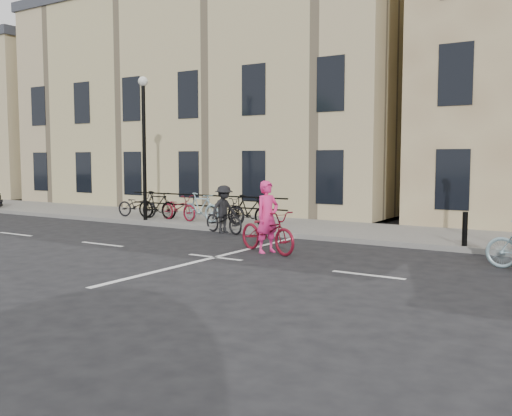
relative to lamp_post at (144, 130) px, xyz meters
The scene contains 9 objects.
ground 8.59m from the lamp_post, 34.09° to the right, with size 120.00×120.00×0.00m, color black.
sidewalk 4.52m from the lamp_post, 32.62° to the left, with size 46.00×4.00×0.15m, color slate.
building_west 9.11m from the lamp_post, 106.21° to the left, with size 20.00×10.00×10.00m, color tan.
building_far 21.34m from the lamp_post, 156.20° to the left, with size 12.00×10.00×9.00m, color tan.
lamp_post is the anchor object (origin of this frame).
bollard_east 11.86m from the lamp_post, ahead, with size 0.14×0.14×0.90m, color black.
parked_bikes 3.32m from the lamp_post, 22.01° to the left, with size 7.25×1.23×1.05m.
cyclist_pink 8.34m from the lamp_post, 23.06° to the right, with size 2.22×1.39×1.87m.
cyclist_dark 4.95m from the lamp_post, ahead, with size 1.86×1.12×1.57m.
Camera 1 is at (8.35, -11.21, 2.45)m, focal length 40.00 mm.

